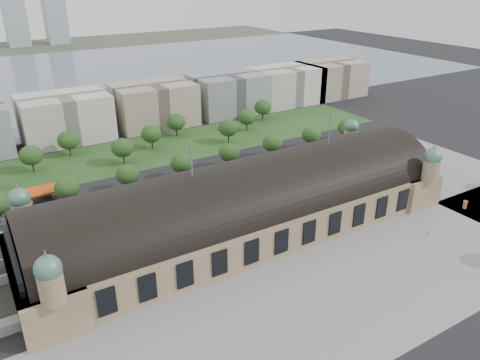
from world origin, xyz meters
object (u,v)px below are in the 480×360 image
traffic_car_2 (2,239)px  traffic_car_6 (319,159)px  parked_car_0 (65,248)px  parked_car_4 (130,227)px  bus_east (254,181)px  parked_car_2 (99,233)px  traffic_car_4 (253,186)px  traffic_car_3 (148,200)px  parked_car_6 (116,234)px  parked_car_1 (37,256)px  parked_car_5 (165,220)px  petrol_station (46,190)px  bus_west (168,205)px  parked_car_3 (133,229)px  bus_mid (217,196)px  traffic_car_5 (256,166)px  pedestrian_0 (428,235)px  advertising_column (465,205)px

traffic_car_2 → traffic_car_6: traffic_car_2 is taller
parked_car_0 → parked_car_4: parked_car_4 is taller
bus_east → parked_car_2: bearing=98.2°
traffic_car_4 → bus_east: bus_east is taller
traffic_car_4 → traffic_car_6: 44.62m
traffic_car_3 → parked_car_6: (-18.81, -18.78, 0.03)m
parked_car_1 → parked_car_5: parked_car_5 is taller
petrol_station → parked_car_5: size_ratio=2.36×
parked_car_0 → parked_car_2: 12.57m
traffic_car_2 → bus_west: bus_west is taller
parked_car_3 → petrol_station: bearing=-177.6°
traffic_car_4 → bus_east: (2.16, 2.78, 0.73)m
traffic_car_2 → traffic_car_4: (95.46, -8.86, -0.02)m
parked_car_1 → parked_car_4: (31.29, 1.67, -0.06)m
traffic_car_2 → parked_car_3: bearing=68.2°
traffic_car_3 → bus_east: (44.85, -7.78, 0.72)m
traffic_car_6 → bus_mid: (-62.32, -11.62, 0.80)m
bus_mid → traffic_car_5: bearing=-53.5°
parked_car_1 → bus_mid: (68.53, 6.00, 0.71)m
traffic_car_3 → parked_car_4: size_ratio=1.23×
traffic_car_5 → parked_car_0: 95.16m
traffic_car_6 → pedestrian_0: pedestrian_0 is taller
parked_car_6 → pedestrian_0: bearing=22.1°
traffic_car_5 → pedestrian_0: pedestrian_0 is taller
petrol_station → parked_car_2: size_ratio=2.83×
parked_car_3 → traffic_car_5: bearing=88.7°
traffic_car_4 → parked_car_5: size_ratio=0.75×
parked_car_2 → parked_car_6: parked_car_6 is taller
parked_car_2 → parked_car_3: size_ratio=1.02×
petrol_station → bus_east: 84.66m
traffic_car_5 → pedestrian_0: size_ratio=2.48×
parked_car_2 → bus_east: size_ratio=0.46×
traffic_car_4 → pedestrian_0: 70.93m
traffic_car_3 → bus_east: bus_east is taller
traffic_car_2 → parked_car_6: 38.01m
bus_west → traffic_car_2: bearing=85.8°
traffic_car_3 → traffic_car_4: traffic_car_3 is taller
parked_car_2 → parked_car_3: bearing=50.2°
bus_west → traffic_car_4: bearing=-87.2°
traffic_car_5 → parked_car_6: size_ratio=0.73×
traffic_car_2 → parked_car_0: bearing=46.0°
parked_car_3 → parked_car_6: 6.01m
traffic_car_2 → traffic_car_4: size_ratio=1.25×
parked_car_5 → petrol_station: bearing=-169.0°
parked_car_4 → bus_mid: bearing=66.5°
traffic_car_2 → parked_car_6: size_ratio=1.01×
advertising_column → pedestrian_0: bearing=-167.9°
traffic_car_2 → parked_car_2: (28.87, -13.30, -0.06)m
traffic_car_5 → bus_mid: 37.44m
traffic_car_6 → parked_car_4: parked_car_4 is taller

